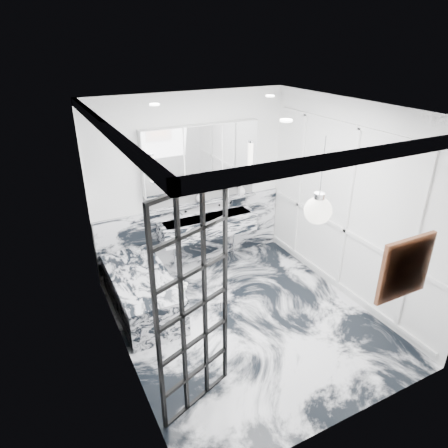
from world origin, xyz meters
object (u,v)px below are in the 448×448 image
crittall_door (194,308)px  trough_sink (208,226)px  bathtub (142,292)px  mirror_cabinet (202,157)px

crittall_door → trough_sink: size_ratio=1.49×
crittall_door → trough_sink: 2.80m
trough_sink → bathtub: trough_sink is taller
crittall_door → bathtub: 2.01m
mirror_cabinet → crittall_door: bearing=-116.0°
trough_sink → crittall_door: bearing=-117.6°
crittall_door → mirror_cabinet: bearing=43.1°
mirror_cabinet → bathtub: bearing=-147.9°
crittall_door → bathtub: bearing=70.6°
trough_sink → bathtub: (-1.33, -0.66, -0.45)m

